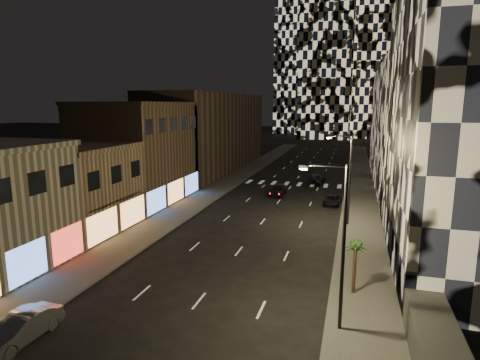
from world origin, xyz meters
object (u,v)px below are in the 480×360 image
Objects in this scene: car_dark_midlane at (278,190)px; car_dark_rightlane at (332,200)px; streetlight_near at (339,236)px; car_silver_parked at (20,329)px; car_dark_oncoming at (317,179)px; streetlight_far at (348,173)px; palm_tree at (355,250)px.

car_dark_midlane is 8.11m from car_dark_rightlane.
streetlight_near is 1.97× the size of car_silver_parked.
car_silver_parked reaches higher than car_dark_rightlane.
car_dark_rightlane is (7.37, -3.36, -0.21)m from car_dark_midlane.
streetlight_near is 17.18m from car_silver_parked.
streetlight_near reaches higher than car_dark_rightlane.
streetlight_near is at bearing -81.76° from car_dark_rightlane.
streetlight_near is at bearing -74.20° from car_dark_midlane.
streetlight_near is at bearing 101.31° from car_dark_oncoming.
streetlight_far is 1.76× the size of car_dark_oncoming.
streetlight_near is 1.76× the size of car_dark_oncoming.
car_silver_parked is 1.30× the size of palm_tree.
streetlight_near is 2.19× the size of car_dark_rightlane.
car_dark_oncoming is (4.28, 9.79, -0.05)m from car_dark_midlane.
streetlight_near is at bearing -90.00° from streetlight_far.
car_dark_rightlane is at bearing 96.46° from palm_tree.
car_silver_parked is 0.89× the size of car_dark_oncoming.
streetlight_far is 2.19× the size of car_dark_rightlane.
palm_tree is (10.06, -27.03, 2.26)m from car_dark_midlane.
streetlight_near is 33.20m from car_dark_midlane.
car_dark_rightlane is (-1.76, 8.23, -4.78)m from streetlight_far.
streetlight_near reaches higher than car_silver_parked.
car_silver_parked is 1.11× the size of car_dark_rightlane.
palm_tree is (16.48, 10.23, 2.30)m from car_silver_parked.
palm_tree is (0.92, -15.45, -2.30)m from streetlight_far.
streetlight_near is 41.91m from car_dark_oncoming.
car_dark_rightlane is (13.80, 33.90, -0.18)m from car_silver_parked.
palm_tree reaches higher than car_dark_midlane.
streetlight_far reaches higher than car_dark_midlane.
palm_tree is at bearing -78.87° from car_dark_rightlane.
streetlight_near reaches higher than palm_tree.
car_dark_rightlane is at bearing -24.84° from car_dark_midlane.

